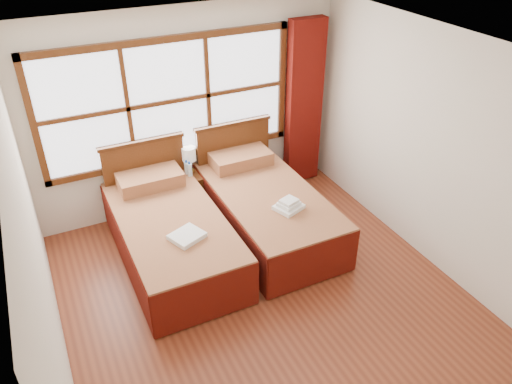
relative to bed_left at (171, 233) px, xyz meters
name	(u,v)px	position (x,y,z in m)	size (l,w,h in m)	color
floor	(269,304)	(0.66, -1.20, -0.33)	(4.50, 4.50, 0.00)	brown
ceiling	(274,58)	(0.66, -1.20, 2.27)	(4.50, 4.50, 0.00)	white
wall_back	(189,112)	(0.66, 1.05, 0.97)	(4.00, 4.00, 0.00)	silver
wall_left	(38,262)	(-1.34, -1.20, 0.97)	(4.50, 4.50, 0.00)	silver
wall_right	(439,154)	(2.66, -1.20, 0.97)	(4.50, 4.50, 0.00)	silver
window	(169,101)	(0.41, 1.02, 1.17)	(3.16, 0.06, 1.56)	white
curtain	(304,104)	(2.26, 0.91, 0.84)	(0.50, 0.16, 2.30)	#67100A
bed_left	(171,233)	(0.00, 0.00, 0.00)	(1.13, 2.18, 1.10)	#43210E
bed_right	(265,207)	(1.21, 0.00, 0.00)	(1.13, 2.19, 1.10)	#43210E
nightstand	(195,192)	(0.58, 0.80, -0.06)	(0.41, 0.41, 0.55)	#532A12
towels_left	(187,236)	(0.05, -0.49, 0.28)	(0.41, 0.38, 0.05)	white
towels_right	(289,205)	(1.27, -0.48, 0.30)	(0.36, 0.34, 0.12)	white
lamp	(189,155)	(0.57, 0.89, 0.46)	(0.18, 0.18, 0.34)	gold
bottle_near	(187,169)	(0.50, 0.80, 0.32)	(0.06, 0.06, 0.22)	#C4EAFC
bottle_far	(190,171)	(0.51, 0.73, 0.32)	(0.06, 0.06, 0.23)	#C4EAFC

